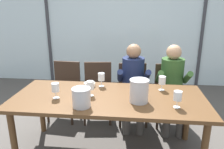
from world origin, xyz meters
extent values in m
plane|color=#4C4742|center=(0.00, 1.00, 0.00)|extent=(14.00, 14.00, 0.00)
cube|color=silver|center=(0.00, 2.57, 1.30)|extent=(7.36, 0.03, 2.60)
cube|color=#38383D|center=(-1.66, 2.55, 1.30)|extent=(0.06, 0.06, 2.60)
cube|color=#38383D|center=(1.66, 2.55, 1.30)|extent=(0.06, 0.06, 2.60)
cube|color=#386633|center=(0.00, 6.64, 0.84)|extent=(13.36, 2.40, 1.68)
cube|color=brown|center=(0.00, 0.00, 0.71)|extent=(2.16, 0.94, 0.04)
cylinder|color=brown|center=(-0.98, -0.37, 0.34)|extent=(0.07, 0.07, 0.69)
cylinder|color=brown|center=(-0.98, 0.37, 0.34)|extent=(0.07, 0.07, 0.69)
cylinder|color=brown|center=(0.98, 0.37, 0.34)|extent=(0.07, 0.07, 0.69)
cube|color=#332319|center=(-0.80, 0.78, 0.44)|extent=(0.47, 0.47, 0.03)
cube|color=#332319|center=(-0.78, 0.98, 0.66)|extent=(0.42, 0.07, 0.42)
cylinder|color=#332319|center=(-1.00, 0.60, 0.21)|extent=(0.04, 0.04, 0.43)
cylinder|color=#332319|center=(-0.62, 0.57, 0.21)|extent=(0.04, 0.04, 0.43)
cylinder|color=#332319|center=(-0.97, 0.98, 0.21)|extent=(0.04, 0.04, 0.43)
cylinder|color=#332319|center=(-0.59, 0.95, 0.21)|extent=(0.04, 0.04, 0.43)
cube|color=#332319|center=(-0.27, 0.79, 0.44)|extent=(0.49, 0.49, 0.03)
cube|color=#332319|center=(-0.29, 0.99, 0.66)|extent=(0.42, 0.09, 0.42)
cylinder|color=#332319|center=(-0.43, 0.58, 0.21)|extent=(0.04, 0.04, 0.43)
cylinder|color=#332319|center=(-0.05, 0.62, 0.21)|extent=(0.04, 0.04, 0.43)
cylinder|color=#332319|center=(-0.48, 0.95, 0.21)|extent=(0.04, 0.04, 0.43)
cylinder|color=#332319|center=(-0.10, 1.00, 0.21)|extent=(0.04, 0.04, 0.43)
cube|color=#332319|center=(0.27, 0.77, 0.44)|extent=(0.48, 0.48, 0.03)
cube|color=#332319|center=(0.25, 0.97, 0.66)|extent=(0.42, 0.08, 0.42)
cylinder|color=#332319|center=(0.10, 0.57, 0.21)|extent=(0.04, 0.04, 0.43)
cylinder|color=#332319|center=(0.47, 0.60, 0.21)|extent=(0.04, 0.04, 0.43)
cylinder|color=#332319|center=(0.06, 0.94, 0.21)|extent=(0.04, 0.04, 0.43)
cylinder|color=#332319|center=(0.44, 0.98, 0.21)|extent=(0.04, 0.04, 0.43)
cube|color=#332319|center=(0.81, 0.78, 0.44)|extent=(0.46, 0.46, 0.03)
cube|color=#332319|center=(0.80, 0.98, 0.66)|extent=(0.42, 0.05, 0.42)
cylinder|color=#332319|center=(0.63, 0.58, 0.21)|extent=(0.04, 0.04, 0.43)
cylinder|color=#332319|center=(1.01, 0.60, 0.21)|extent=(0.04, 0.04, 0.43)
cylinder|color=#332319|center=(0.61, 0.96, 0.21)|extent=(0.04, 0.04, 0.43)
cylinder|color=#332319|center=(0.99, 0.98, 0.21)|extent=(0.04, 0.04, 0.43)
cylinder|color=#192347|center=(0.26, 0.82, 0.73)|extent=(0.34, 0.34, 0.52)
sphere|color=#936B4C|center=(0.26, 0.82, 1.09)|extent=(0.21, 0.21, 0.21)
cube|color=#47423D|center=(0.18, 0.61, 0.47)|extent=(0.16, 0.41, 0.13)
cube|color=#47423D|center=(0.36, 0.62, 0.47)|extent=(0.16, 0.41, 0.13)
cylinder|color=#47423D|center=(0.20, 0.41, 0.23)|extent=(0.10, 0.10, 0.45)
cylinder|color=#47423D|center=(0.38, 0.43, 0.23)|extent=(0.10, 0.10, 0.45)
cylinder|color=#192347|center=(0.08, 0.69, 0.76)|extent=(0.10, 0.33, 0.26)
cylinder|color=#192347|center=(0.46, 0.71, 0.76)|extent=(0.10, 0.33, 0.26)
cylinder|color=#2D5123|center=(0.82, 0.82, 0.73)|extent=(0.32, 0.32, 0.52)
sphere|color=tan|center=(0.82, 0.82, 1.09)|extent=(0.21, 0.21, 0.21)
cube|color=#47423D|center=(0.73, 0.62, 0.47)|extent=(0.13, 0.40, 0.13)
cube|color=#47423D|center=(0.91, 0.62, 0.47)|extent=(0.13, 0.40, 0.13)
cylinder|color=#47423D|center=(0.73, 0.42, 0.23)|extent=(0.10, 0.10, 0.45)
cylinder|color=#47423D|center=(0.91, 0.42, 0.23)|extent=(0.10, 0.10, 0.45)
cylinder|color=#2D5123|center=(0.63, 0.70, 0.76)|extent=(0.08, 0.32, 0.26)
cylinder|color=#2D5123|center=(1.01, 0.70, 0.76)|extent=(0.08, 0.32, 0.26)
cylinder|color=#B7B7BC|center=(0.33, -0.10, 0.85)|extent=(0.20, 0.20, 0.24)
torus|color=silver|center=(0.33, -0.10, 0.97)|extent=(0.21, 0.21, 0.01)
cylinder|color=#B7B7BC|center=(-0.24, -0.28, 0.82)|extent=(0.19, 0.19, 0.19)
torus|color=silver|center=(-0.24, -0.28, 0.92)|extent=(0.19, 0.19, 0.01)
cylinder|color=silver|center=(-0.28, 0.29, 0.75)|extent=(0.14, 0.14, 0.05)
cylinder|color=silver|center=(-0.21, 0.00, 0.73)|extent=(0.07, 0.07, 0.00)
cylinder|color=silver|center=(-0.21, 0.00, 0.77)|extent=(0.01, 0.01, 0.07)
cylinder|color=silver|center=(-0.21, 0.00, 0.85)|extent=(0.08, 0.08, 0.09)
cylinder|color=#560C1E|center=(-0.21, 0.00, 0.83)|extent=(0.07, 0.07, 0.04)
cylinder|color=silver|center=(-0.58, -0.10, 0.73)|extent=(0.07, 0.07, 0.00)
cylinder|color=silver|center=(-0.58, -0.10, 0.77)|extent=(0.01, 0.01, 0.07)
cylinder|color=silver|center=(-0.58, -0.10, 0.85)|extent=(0.08, 0.08, 0.09)
cylinder|color=#E0D184|center=(-0.58, -0.10, 0.83)|extent=(0.07, 0.07, 0.04)
cylinder|color=silver|center=(-0.13, 0.31, 0.73)|extent=(0.07, 0.07, 0.00)
cylinder|color=silver|center=(-0.13, 0.31, 0.77)|extent=(0.01, 0.01, 0.07)
cylinder|color=silver|center=(-0.13, 0.31, 0.85)|extent=(0.08, 0.08, 0.09)
cylinder|color=maroon|center=(-0.13, 0.31, 0.83)|extent=(0.07, 0.07, 0.04)
cylinder|color=silver|center=(0.71, -0.20, 0.73)|extent=(0.07, 0.07, 0.00)
cylinder|color=silver|center=(0.71, -0.20, 0.77)|extent=(0.01, 0.01, 0.07)
cylinder|color=silver|center=(0.71, -0.20, 0.85)|extent=(0.08, 0.08, 0.09)
cylinder|color=maroon|center=(0.71, -0.20, 0.83)|extent=(0.07, 0.07, 0.04)
cylinder|color=silver|center=(0.61, 0.26, 0.73)|extent=(0.07, 0.07, 0.00)
cylinder|color=silver|center=(0.61, 0.26, 0.77)|extent=(0.01, 0.01, 0.07)
cylinder|color=silver|center=(0.61, 0.26, 0.85)|extent=(0.08, 0.08, 0.09)
cylinder|color=#E0D184|center=(0.61, 0.26, 0.83)|extent=(0.07, 0.07, 0.04)
camera|label=1|loc=(0.28, -2.29, 1.72)|focal=35.57mm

